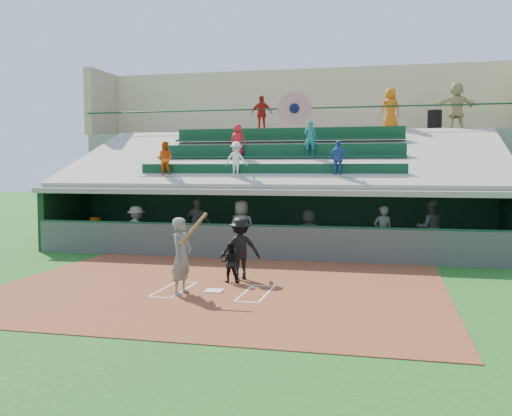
% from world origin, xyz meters
% --- Properties ---
extents(ground, '(100.00, 100.00, 0.00)m').
position_xyz_m(ground, '(0.00, 0.00, 0.00)').
color(ground, '#195317').
rests_on(ground, ground).
extents(dirt_slab, '(11.00, 9.00, 0.02)m').
position_xyz_m(dirt_slab, '(0.00, 0.50, 0.01)').
color(dirt_slab, brown).
rests_on(dirt_slab, ground).
extents(home_plate, '(0.43, 0.43, 0.03)m').
position_xyz_m(home_plate, '(0.00, 0.00, 0.04)').
color(home_plate, white).
rests_on(home_plate, dirt_slab).
extents(batters_box_chalk, '(2.65, 1.85, 0.01)m').
position_xyz_m(batters_box_chalk, '(0.00, 0.00, 0.02)').
color(batters_box_chalk, white).
rests_on(batters_box_chalk, dirt_slab).
extents(dugout_floor, '(16.00, 3.50, 0.04)m').
position_xyz_m(dugout_floor, '(0.00, 6.75, 0.02)').
color(dugout_floor, gray).
rests_on(dugout_floor, ground).
extents(concourse_slab, '(20.00, 3.00, 4.60)m').
position_xyz_m(concourse_slab, '(0.00, 13.50, 2.30)').
color(concourse_slab, gray).
rests_on(concourse_slab, ground).
extents(grandstand, '(20.40, 10.40, 7.80)m').
position_xyz_m(grandstand, '(-0.01, 10.52, 2.26)').
color(grandstand, '#4A4F4A').
rests_on(grandstand, ground).
extents(batter_at_plate, '(0.89, 0.78, 1.95)m').
position_xyz_m(batter_at_plate, '(-0.64, -0.46, 0.93)').
color(batter_at_plate, '#5E605B').
rests_on(batter_at_plate, dirt_slab).
extents(catcher, '(0.56, 0.46, 1.05)m').
position_xyz_m(catcher, '(0.09, 1.15, 0.54)').
color(catcher, black).
rests_on(catcher, dirt_slab).
extents(home_umpire, '(1.21, 0.94, 1.65)m').
position_xyz_m(home_umpire, '(0.23, 1.65, 0.85)').
color(home_umpire, black).
rests_on(home_umpire, dirt_slab).
extents(dugout_bench, '(15.91, 5.40, 0.50)m').
position_xyz_m(dugout_bench, '(0.09, 7.91, 0.29)').
color(dugout_bench, brown).
rests_on(dugout_bench, dugout_floor).
extents(white_table, '(0.94, 0.79, 0.71)m').
position_xyz_m(white_table, '(-6.61, 6.40, 0.40)').
color(white_table, white).
rests_on(white_table, dugout_floor).
extents(water_cooler, '(0.40, 0.40, 0.40)m').
position_xyz_m(water_cooler, '(-6.59, 6.32, 0.95)').
color(water_cooler, '#CB480B').
rests_on(water_cooler, white_table).
extents(dugout_player_a, '(1.19, 0.90, 1.64)m').
position_xyz_m(dugout_player_a, '(-4.43, 5.23, 0.86)').
color(dugout_player_a, '#5C5F5A').
rests_on(dugout_player_a, dugout_floor).
extents(dugout_player_b, '(1.17, 0.72, 1.86)m').
position_xyz_m(dugout_player_b, '(-2.59, 6.40, 0.97)').
color(dugout_player_b, '#5F615C').
rests_on(dugout_player_b, dugout_floor).
extents(dugout_player_c, '(0.98, 0.70, 1.87)m').
position_xyz_m(dugout_player_c, '(-0.75, 5.60, 0.97)').
color(dugout_player_c, '#575954').
rests_on(dugout_player_c, dugout_floor).
extents(dugout_player_d, '(1.46, 0.53, 1.55)m').
position_xyz_m(dugout_player_d, '(1.45, 6.18, 0.81)').
color(dugout_player_d, '#525550').
rests_on(dugout_player_d, dugout_floor).
extents(dugout_player_e, '(0.70, 0.53, 1.73)m').
position_xyz_m(dugout_player_e, '(3.92, 5.92, 0.90)').
color(dugout_player_e, '#565954').
rests_on(dugout_player_e, dugout_floor).
extents(dugout_player_f, '(1.03, 0.86, 1.89)m').
position_xyz_m(dugout_player_f, '(5.45, 6.88, 0.99)').
color(dugout_player_f, '#575A55').
rests_on(dugout_player_f, dugout_floor).
extents(trash_bin, '(0.61, 0.61, 0.92)m').
position_xyz_m(trash_bin, '(6.01, 13.31, 5.06)').
color(trash_bin, black).
rests_on(trash_bin, concourse_slab).
extents(concourse_staff_a, '(1.04, 0.75, 1.64)m').
position_xyz_m(concourse_staff_a, '(-1.49, 12.10, 5.42)').
color(concourse_staff_a, '#AC1C13').
rests_on(concourse_staff_a, concourse_slab).
extents(concourse_staff_b, '(1.03, 0.86, 1.80)m').
position_xyz_m(concourse_staff_b, '(4.11, 12.18, 5.50)').
color(concourse_staff_b, '#D75E0C').
rests_on(concourse_staff_b, concourse_slab).
extents(concourse_staff_c, '(1.94, 0.92, 2.01)m').
position_xyz_m(concourse_staff_c, '(6.82, 12.61, 5.61)').
color(concourse_staff_c, tan).
rests_on(concourse_staff_c, concourse_slab).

